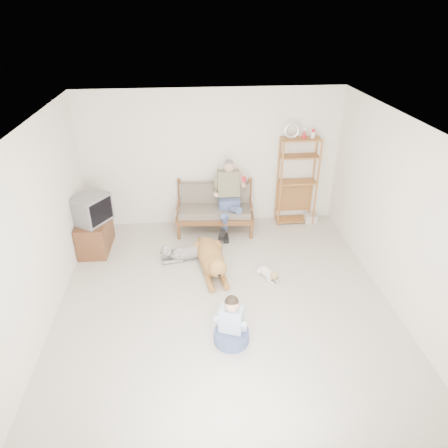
{
  "coord_description": "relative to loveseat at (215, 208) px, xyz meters",
  "views": [
    {
      "loc": [
        -0.46,
        -4.64,
        4.02
      ],
      "look_at": [
        0.07,
        1.0,
        0.87
      ],
      "focal_mm": 32.0,
      "sensor_mm": 36.0,
      "label": 1
    }
  ],
  "objects": [
    {
      "name": "shaggy_dog",
      "position": [
        -0.59,
        -1.02,
        -0.35
      ],
      "size": [
        1.14,
        0.41,
        0.34
      ],
      "rotation": [
        0.0,
        0.0,
        -1.39
      ],
      "color": "silver",
      "rests_on": "ground"
    },
    {
      "name": "crt_tv",
      "position": [
        -2.21,
        -0.57,
        0.36
      ],
      "size": [
        0.73,
        0.77,
        0.5
      ],
      "rotation": [
        0.0,
        0.0,
        -0.58
      ],
      "color": "slate",
      "rests_on": "tv_stand"
    },
    {
      "name": "golden_retriever",
      "position": [
        -0.15,
        -1.38,
        -0.28
      ],
      "size": [
        0.56,
        1.67,
        0.51
      ],
      "rotation": [
        0.0,
        0.0,
        0.13
      ],
      "color": "#A97D3A",
      "rests_on": "ground"
    },
    {
      "name": "book_stack",
      "position": [
        2.01,
        0.12,
        -0.41
      ],
      "size": [
        0.25,
        0.19,
        0.16
      ],
      "primitive_type": "cube",
      "rotation": [
        0.0,
        0.0,
        0.02
      ],
      "color": "silver",
      "rests_on": "ground"
    },
    {
      "name": "wall_right",
      "position": [
        2.48,
        -2.37,
        0.86
      ],
      "size": [
        0.0,
        5.5,
        5.5
      ],
      "primitive_type": "plane",
      "rotation": [
        1.57,
        0.0,
        -1.57
      ],
      "color": "silver",
      "rests_on": "ground"
    },
    {
      "name": "man",
      "position": [
        0.25,
        -0.19,
        0.18
      ],
      "size": [
        0.55,
        0.79,
        1.28
      ],
      "color": "#45567F",
      "rests_on": "loveseat"
    },
    {
      "name": "ceiling",
      "position": [
        -0.02,
        -2.37,
        2.21
      ],
      "size": [
        5.5,
        5.5,
        0.0
      ],
      "primitive_type": "plane",
      "rotation": [
        3.14,
        0.0,
        0.0
      ],
      "color": "white",
      "rests_on": "ground"
    },
    {
      "name": "wall_outlet",
      "position": [
        -1.27,
        0.37,
        -0.19
      ],
      "size": [
        0.12,
        0.02,
        0.08
      ],
      "primitive_type": "cube",
      "color": "white",
      "rests_on": "ground"
    },
    {
      "name": "loveseat",
      "position": [
        0.0,
        0.0,
        0.0
      ],
      "size": [
        1.55,
        0.81,
        0.95
      ],
      "rotation": [
        0.0,
        0.0,
        -0.08
      ],
      "color": "brown",
      "rests_on": "ground"
    },
    {
      "name": "etagere",
      "position": [
        1.67,
        0.18,
        0.43
      ],
      "size": [
        0.79,
        0.35,
        2.08
      ],
      "color": "#9E6531",
      "rests_on": "ground"
    },
    {
      "name": "wall_left",
      "position": [
        -2.52,
        -2.37,
        0.86
      ],
      "size": [
        0.0,
        5.5,
        5.5
      ],
      "primitive_type": "plane",
      "rotation": [
        1.57,
        0.0,
        1.57
      ],
      "color": "silver",
      "rests_on": "ground"
    },
    {
      "name": "tv_stand",
      "position": [
        -2.24,
        -0.52,
        -0.19
      ],
      "size": [
        0.53,
        0.91,
        0.6
      ],
      "rotation": [
        0.0,
        0.0,
        -0.03
      ],
      "color": "brown",
      "rests_on": "ground"
    },
    {
      "name": "wall_back",
      "position": [
        -0.02,
        0.38,
        0.86
      ],
      "size": [
        5.0,
        0.0,
        5.0
      ],
      "primitive_type": "plane",
      "rotation": [
        1.57,
        0.0,
        0.0
      ],
      "color": "silver",
      "rests_on": "ground"
    },
    {
      "name": "floor",
      "position": [
        -0.02,
        -2.37,
        -0.49
      ],
      "size": [
        5.5,
        5.5,
        0.0
      ],
      "primitive_type": "plane",
      "color": "beige",
      "rests_on": "ground"
    },
    {
      "name": "terrier",
      "position": [
        0.77,
        -1.73,
        -0.39
      ],
      "size": [
        0.33,
        0.54,
        0.22
      ],
      "rotation": [
        0.0,
        0.0,
        0.44
      ],
      "color": "silver",
      "rests_on": "ground"
    },
    {
      "name": "child",
      "position": [
        -0.0,
        -3.06,
        -0.21
      ],
      "size": [
        0.48,
        0.48,
        0.75
      ],
      "rotation": [
        0.0,
        0.0,
        -0.37
      ],
      "color": "#45567F",
      "rests_on": "ground"
    },
    {
      "name": "wall_front",
      "position": [
        -0.02,
        -5.12,
        0.86
      ],
      "size": [
        5.0,
        0.0,
        5.0
      ],
      "primitive_type": "plane",
      "rotation": [
        -1.57,
        0.0,
        0.0
      ],
      "color": "silver",
      "rests_on": "ground"
    }
  ]
}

